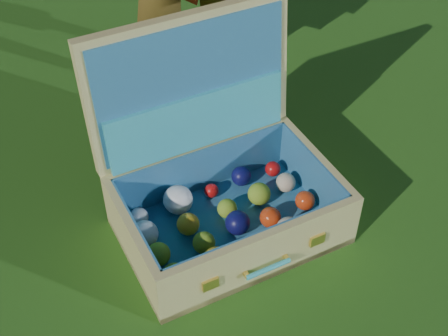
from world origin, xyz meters
TOP-DOWN VIEW (x-y plane):
  - ground at (0.00, 0.00)m, footprint 60.00×60.00m
  - suitcase at (0.17, 0.24)m, footprint 0.69×0.61m

SIDE VIEW (x-z plane):
  - ground at x=0.00m, z-range 0.00..0.00m
  - suitcase at x=0.17m, z-range -0.12..0.44m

